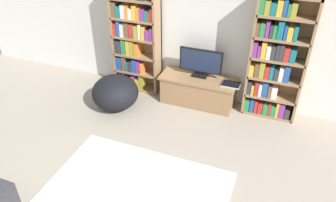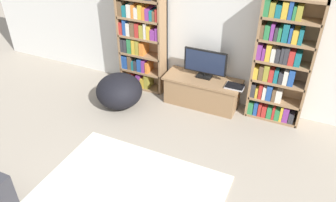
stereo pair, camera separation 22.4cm
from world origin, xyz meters
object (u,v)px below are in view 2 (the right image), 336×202
object	(u,v)px
tv_stand	(202,91)
laptop	(235,86)
television	(205,63)
beanbag_ottoman	(119,91)
bookshelf_left	(141,35)
bookshelf_right	(280,63)

from	to	relation	value
tv_stand	laptop	world-z (taller)	laptop
television	beanbag_ottoman	size ratio (longest dim) A/B	0.93
bookshelf_left	television	xyz separation A→B (m)	(1.18, -0.06, -0.25)
laptop	bookshelf_right	bearing A→B (deg)	16.13
bookshelf_right	television	bearing A→B (deg)	-177.06
television	bookshelf_left	bearing A→B (deg)	177.32
bookshelf_right	laptop	distance (m)	0.74
laptop	bookshelf_left	bearing A→B (deg)	174.58
bookshelf_right	laptop	xyz separation A→B (m)	(-0.57, -0.16, -0.44)
bookshelf_right	laptop	size ratio (longest dim) A/B	6.61
bookshelf_left	laptop	xyz separation A→B (m)	(1.72, -0.16, -0.49)
bookshelf_left	television	bearing A→B (deg)	-2.68
bookshelf_left	television	distance (m)	1.21
tv_stand	television	world-z (taller)	television
television	beanbag_ottoman	bearing A→B (deg)	-150.89
bookshelf_left	beanbag_ottoman	size ratio (longest dim) A/B	2.53
bookshelf_right	laptop	world-z (taller)	bookshelf_right
tv_stand	bookshelf_left	bearing A→B (deg)	174.18
bookshelf_right	beanbag_ottoman	world-z (taller)	bookshelf_right
tv_stand	television	bearing A→B (deg)	90.00
tv_stand	laptop	bearing A→B (deg)	-4.55
tv_stand	television	size ratio (longest dim) A/B	1.80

